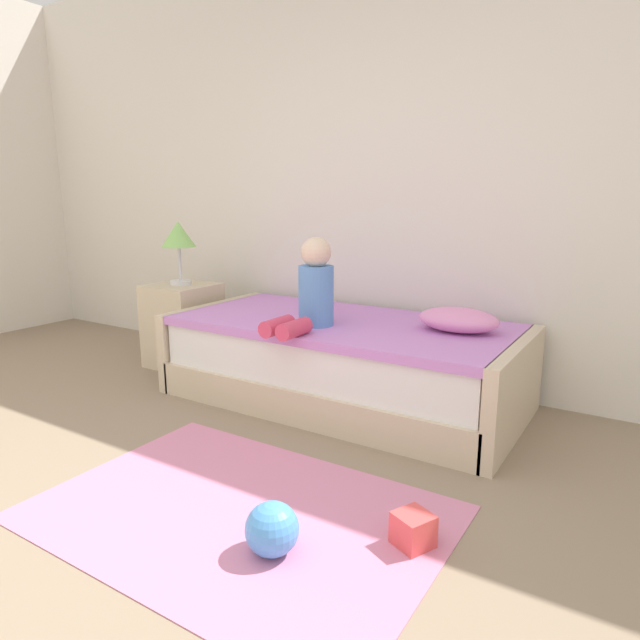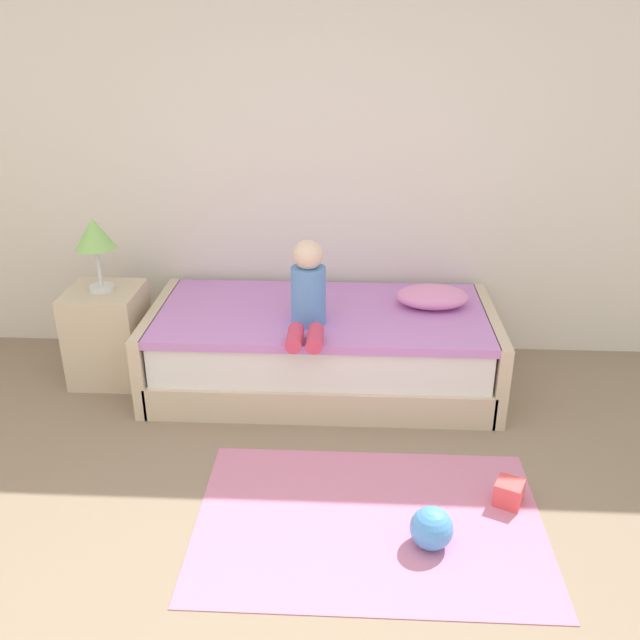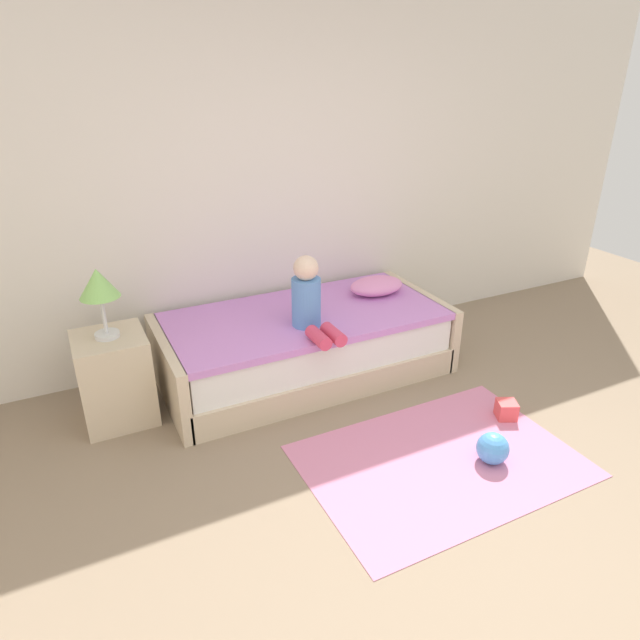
{
  "view_description": "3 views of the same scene",
  "coord_description": "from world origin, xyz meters",
  "px_view_note": "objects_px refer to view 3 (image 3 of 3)",
  "views": [
    {
      "loc": [
        1.53,
        -0.81,
        1.23
      ],
      "look_at": [
        -0.08,
        1.75,
        0.55
      ],
      "focal_mm": 31.33,
      "sensor_mm": 36.0,
      "label": 1
    },
    {
      "loc": [
        0.1,
        -1.82,
        2.15
      ],
      "look_at": [
        -0.08,
        1.75,
        0.55
      ],
      "focal_mm": 38.6,
      "sensor_mm": 36.0,
      "label": 2
    },
    {
      "loc": [
        -1.62,
        -1.35,
        2.15
      ],
      "look_at": [
        -0.08,
        1.75,
        0.55
      ],
      "focal_mm": 31.11,
      "sensor_mm": 36.0,
      "label": 3
    }
  ],
  "objects_px": {
    "table_lamp": "(99,287)",
    "toy_ball": "(493,448)",
    "child_figure": "(309,300)",
    "toy_block": "(506,410)",
    "nightstand": "(115,378)",
    "bed": "(305,344)",
    "pillow": "(376,286)"
  },
  "relations": [
    {
      "from": "nightstand",
      "to": "toy_ball",
      "type": "distance_m",
      "value": 2.4
    },
    {
      "from": "child_figure",
      "to": "toy_block",
      "type": "relative_size",
      "value": 4.12
    },
    {
      "from": "bed",
      "to": "table_lamp",
      "type": "height_order",
      "value": "table_lamp"
    },
    {
      "from": "pillow",
      "to": "toy_block",
      "type": "distance_m",
      "value": 1.36
    },
    {
      "from": "table_lamp",
      "to": "toy_ball",
      "type": "height_order",
      "value": "table_lamp"
    },
    {
      "from": "toy_ball",
      "to": "toy_block",
      "type": "bearing_deg",
      "value": 37.3
    },
    {
      "from": "bed",
      "to": "nightstand",
      "type": "relative_size",
      "value": 3.52
    },
    {
      "from": "pillow",
      "to": "toy_block",
      "type": "xyz_separation_m",
      "value": [
        0.28,
        -1.23,
        -0.5
      ]
    },
    {
      "from": "toy_block",
      "to": "bed",
      "type": "bearing_deg",
      "value": 129.9
    },
    {
      "from": "nightstand",
      "to": "pillow",
      "type": "relative_size",
      "value": 1.36
    },
    {
      "from": "table_lamp",
      "to": "toy_ball",
      "type": "relative_size",
      "value": 2.35
    },
    {
      "from": "table_lamp",
      "to": "pillow",
      "type": "xyz_separation_m",
      "value": [
        2.02,
        0.08,
        -0.37
      ]
    },
    {
      "from": "nightstand",
      "to": "toy_ball",
      "type": "xyz_separation_m",
      "value": [
        1.9,
        -1.45,
        -0.2
      ]
    },
    {
      "from": "table_lamp",
      "to": "toy_ball",
      "type": "distance_m",
      "value": 2.53
    },
    {
      "from": "pillow",
      "to": "toy_block",
      "type": "height_order",
      "value": "pillow"
    },
    {
      "from": "nightstand",
      "to": "child_figure",
      "type": "relative_size",
      "value": 1.18
    },
    {
      "from": "bed",
      "to": "toy_ball",
      "type": "distance_m",
      "value": 1.54
    },
    {
      "from": "nightstand",
      "to": "child_figure",
      "type": "distance_m",
      "value": 1.36
    },
    {
      "from": "child_figure",
      "to": "toy_ball",
      "type": "relative_size",
      "value": 2.67
    },
    {
      "from": "table_lamp",
      "to": "pillow",
      "type": "bearing_deg",
      "value": 2.33
    },
    {
      "from": "child_figure",
      "to": "pillow",
      "type": "height_order",
      "value": "child_figure"
    },
    {
      "from": "bed",
      "to": "child_figure",
      "type": "xyz_separation_m",
      "value": [
        -0.07,
        -0.23,
        0.46
      ]
    },
    {
      "from": "pillow",
      "to": "toy_block",
      "type": "bearing_deg",
      "value": -77.39
    },
    {
      "from": "child_figure",
      "to": "pillow",
      "type": "relative_size",
      "value": 1.16
    },
    {
      "from": "child_figure",
      "to": "pillow",
      "type": "distance_m",
      "value": 0.82
    },
    {
      "from": "nightstand",
      "to": "bed",
      "type": "bearing_deg",
      "value": -0.76
    },
    {
      "from": "table_lamp",
      "to": "bed",
      "type": "bearing_deg",
      "value": -0.76
    },
    {
      "from": "pillow",
      "to": "toy_ball",
      "type": "height_order",
      "value": "pillow"
    },
    {
      "from": "nightstand",
      "to": "toy_ball",
      "type": "relative_size",
      "value": 3.14
    },
    {
      "from": "toy_block",
      "to": "pillow",
      "type": "bearing_deg",
      "value": 102.61
    },
    {
      "from": "bed",
      "to": "pillow",
      "type": "xyz_separation_m",
      "value": [
        0.67,
        0.1,
        0.32
      ]
    },
    {
      "from": "table_lamp",
      "to": "child_figure",
      "type": "xyz_separation_m",
      "value": [
        1.28,
        -0.25,
        -0.23
      ]
    }
  ]
}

